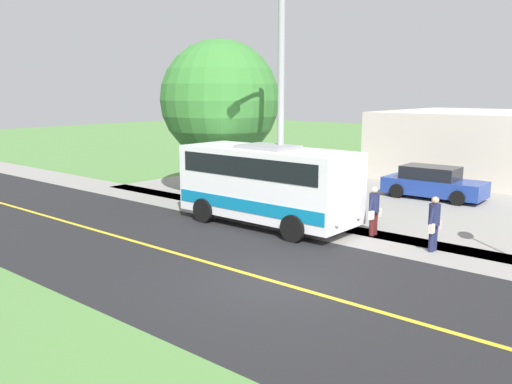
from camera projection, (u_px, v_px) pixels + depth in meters
name	position (u px, v px, depth m)	size (l,w,h in m)	color
ground_plane	(274.00, 282.00, 13.90)	(120.00, 120.00, 0.00)	#548442
road_surface	(274.00, 282.00, 13.90)	(8.00, 100.00, 0.01)	black
sidewalk	(373.00, 240.00, 17.79)	(2.40, 100.00, 0.01)	gray
road_centre_line	(274.00, 281.00, 13.89)	(0.16, 100.00, 0.00)	gold
shuttle_bus_front	(268.00, 182.00, 19.47)	(2.69, 6.75, 2.91)	white
pedestrian_with_bags	(434.00, 222.00, 16.38)	(0.72, 0.34, 1.69)	#1E2347
pedestrian_waiting	(374.00, 210.00, 18.19)	(0.72, 0.34, 1.66)	#4C1919
street_light_pole	(279.00, 100.00, 19.07)	(1.97, 0.24, 8.17)	#9E9EA3
parked_car_near	(433.00, 183.00, 24.49)	(2.13, 4.46, 1.45)	navy
tree_curbside	(220.00, 100.00, 24.37)	(5.36, 5.36, 7.07)	#4C3826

